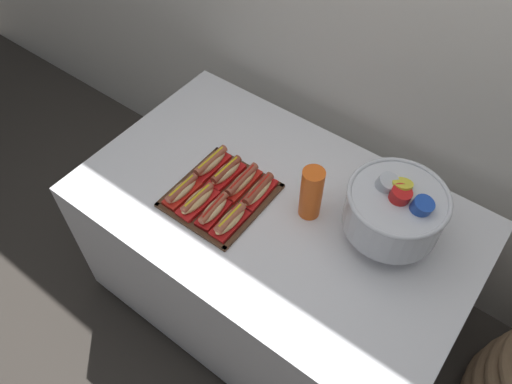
{
  "coord_description": "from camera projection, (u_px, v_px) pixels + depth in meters",
  "views": [
    {
      "loc": [
        0.6,
        -0.92,
        2.18
      ],
      "look_at": [
        -0.09,
        -0.01,
        0.76
      ],
      "focal_mm": 34.68,
      "sensor_mm": 36.0,
      "label": 1
    }
  ],
  "objects": [
    {
      "name": "buffet_table",
      "position": [
        273.0,
        256.0,
        2.08
      ],
      "size": [
        1.46,
        0.9,
        0.75
      ],
      "color": "silver",
      "rests_on": "ground_plane"
    },
    {
      "name": "cup_stack",
      "position": [
        311.0,
        193.0,
        1.7
      ],
      "size": [
        0.08,
        0.08,
        0.22
      ],
      "color": "#EA5B19",
      "rests_on": "buffet_table"
    },
    {
      "name": "punch_bowl",
      "position": [
        395.0,
        209.0,
        1.6
      ],
      "size": [
        0.33,
        0.33,
        0.27
      ],
      "color": "silver",
      "rests_on": "buffet_table"
    },
    {
      "name": "hot_dog_4",
      "position": [
        211.0,
        163.0,
        1.88
      ],
      "size": [
        0.06,
        0.18,
        0.06
      ],
      "color": "red",
      "rests_on": "serving_tray"
    },
    {
      "name": "hot_dog_0",
      "position": [
        182.0,
        191.0,
        1.8
      ],
      "size": [
        0.06,
        0.16,
        0.06
      ],
      "color": "red",
      "rests_on": "serving_tray"
    },
    {
      "name": "hot_dog_7",
      "position": [
        258.0,
        191.0,
        1.8
      ],
      "size": [
        0.07,
        0.18,
        0.06
      ],
      "color": "red",
      "rests_on": "serving_tray"
    },
    {
      "name": "hot_dog_1",
      "position": [
        198.0,
        200.0,
        1.78
      ],
      "size": [
        0.07,
        0.17,
        0.06
      ],
      "color": "red",
      "rests_on": "serving_tray"
    },
    {
      "name": "hot_dog_2",
      "position": [
        214.0,
        210.0,
        1.75
      ],
      "size": [
        0.07,
        0.16,
        0.06
      ],
      "color": "#B21414",
      "rests_on": "serving_tray"
    },
    {
      "name": "serving_tray",
      "position": [
        221.0,
        196.0,
        1.83
      ],
      "size": [
        0.33,
        0.36,
        0.01
      ],
      "color": "#472B19",
      "rests_on": "buffet_table"
    },
    {
      "name": "hot_dog_3",
      "position": [
        230.0,
        220.0,
        1.72
      ],
      "size": [
        0.07,
        0.16,
        0.06
      ],
      "color": "#B21414",
      "rests_on": "serving_tray"
    },
    {
      "name": "hot_dog_6",
      "position": [
        242.0,
        182.0,
        1.83
      ],
      "size": [
        0.06,
        0.18,
        0.06
      ],
      "color": "red",
      "rests_on": "serving_tray"
    },
    {
      "name": "ground_plane",
      "position": [
        271.0,
        299.0,
        2.38
      ],
      "size": [
        10.0,
        10.0,
        0.0
      ],
      "primitive_type": "plane",
      "color": "#38332D"
    },
    {
      "name": "hot_dog_5",
      "position": [
        226.0,
        172.0,
        1.86
      ],
      "size": [
        0.07,
        0.17,
        0.06
      ],
      "color": "red",
      "rests_on": "serving_tray"
    }
  ]
}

